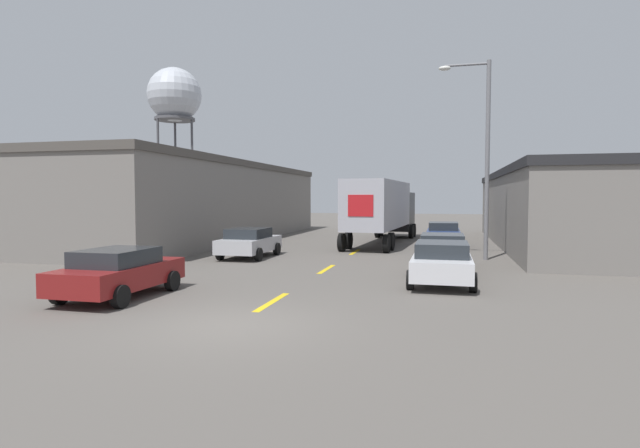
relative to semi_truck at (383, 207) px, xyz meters
The scene contains 12 objects.
ground_plane 21.26m from the semi_truck, 92.24° to the right, with size 160.00×160.00×0.00m, color #56514C.
road_centerline 12.28m from the semi_truck, 93.92° to the right, with size 0.20×15.52×0.01m.
warehouse_left 14.89m from the semi_truck, behind, with size 13.01×27.48×5.24m.
warehouse_right 12.46m from the semi_truck, ahead, with size 11.44×23.94×4.48m.
semi_truck is the anchor object (origin of this frame).
parked_car_right_near 15.02m from the semi_truck, 75.71° to the right, with size 2.10×4.10×1.41m.
parked_car_left_far 10.66m from the semi_truck, 120.40° to the right, with size 2.10×4.10×1.41m.
parked_car_right_far 4.06m from the semi_truck, 11.42° to the right, with size 2.10×4.10×1.41m.
parked_car_left_near 19.78m from the semi_truck, 105.70° to the right, with size 2.10×4.10×1.41m.
parked_car_right_mid 11.42m from the semi_truck, 70.99° to the right, with size 2.10×4.10×1.41m.
water_tower 37.10m from the semi_truck, 141.28° to the left, with size 6.25×6.25×18.07m.
street_lamp 9.52m from the semi_truck, 53.53° to the right, with size 2.33×0.32×9.11m.
Camera 1 is at (4.60, -10.28, 2.88)m, focal length 28.00 mm.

